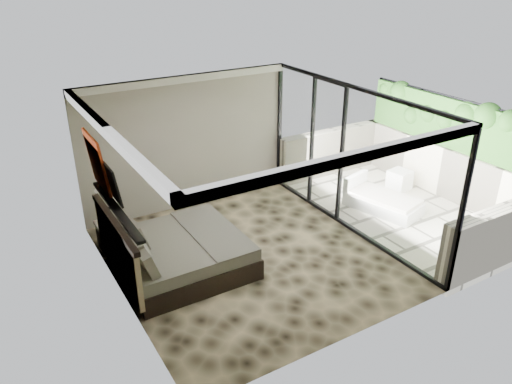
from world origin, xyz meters
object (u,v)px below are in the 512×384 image
nightstand (112,236)px  table_lamp (107,202)px  bed (176,253)px  ottoman (399,180)px  lounger (381,201)px

nightstand → table_lamp: 0.70m
bed → ottoman: bearing=4.6°
nightstand → ottoman: size_ratio=1.12×
lounger → bed: bearing=163.9°
bed → ottoman: 5.72m
nightstand → table_lamp: bearing=-128.0°
table_lamp → nightstand: bearing=44.2°
table_lamp → ottoman: 6.52m
table_lamp → lounger: (5.34, -1.36, -0.76)m
bed → nightstand: bearing=119.2°
bed → table_lamp: size_ratio=3.20×
nightstand → lounger: bearing=-6.7°
table_lamp → lounger: table_lamp is taller
ottoman → lounger: lounger is taller
bed → lounger: size_ratio=1.26×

